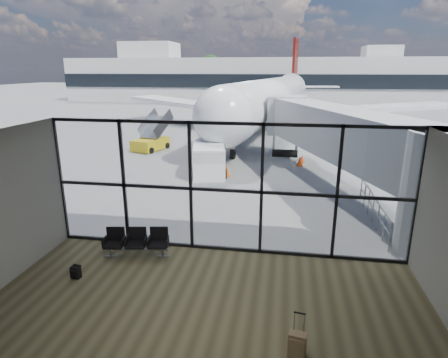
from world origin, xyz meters
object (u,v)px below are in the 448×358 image
(backpack, at_px, (76,272))
(suitcase, at_px, (297,345))
(service_van, at_px, (209,158))
(seating_row, at_px, (137,240))
(belt_loader, at_px, (224,138))
(mobile_stairs, at_px, (151,142))
(airliner, at_px, (273,98))

(backpack, bearing_deg, suitcase, -8.91)
(suitcase, distance_m, service_van, 15.30)
(seating_row, distance_m, belt_loader, 19.51)
(service_van, height_order, belt_loader, service_van)
(suitcase, height_order, service_van, service_van)
(service_van, xyz_separation_m, belt_loader, (-0.59, 8.96, -0.39))
(backpack, relative_size, mobile_stairs, 0.11)
(service_van, bearing_deg, seating_row, -103.66)
(seating_row, relative_size, suitcase, 2.06)
(suitcase, relative_size, mobile_stairs, 0.28)
(backpack, xyz_separation_m, airliner, (4.58, 31.38, 2.93))
(seating_row, bearing_deg, airliner, 74.02)
(airliner, bearing_deg, service_van, -91.05)
(backpack, xyz_separation_m, mobile_stairs, (-4.29, 18.34, 0.38))
(airliner, xyz_separation_m, belt_loader, (-3.58, -10.14, -2.59))
(seating_row, xyz_separation_m, service_van, (0.31, 10.55, 0.40))
(backpack, relative_size, belt_loader, 0.12)
(backpack, distance_m, mobile_stairs, 18.84)
(seating_row, bearing_deg, service_van, 78.69)
(backpack, height_order, suitcase, suitcase)
(suitcase, bearing_deg, airliner, 102.67)
(airliner, bearing_deg, seating_row, -88.50)
(backpack, relative_size, suitcase, 0.40)
(airliner, bearing_deg, backpack, -90.44)
(suitcase, bearing_deg, belt_loader, 112.64)
(seating_row, xyz_separation_m, belt_loader, (-0.27, 19.51, 0.01))
(seating_row, xyz_separation_m, suitcase, (5.26, -3.91, -0.21))
(backpack, relative_size, airliner, 0.01)
(belt_loader, bearing_deg, mobile_stairs, -145.47)
(airliner, xyz_separation_m, mobile_stairs, (-8.86, -13.04, -2.55))
(backpack, bearing_deg, seating_row, 63.22)
(suitcase, xyz_separation_m, airliner, (-1.95, 33.56, 2.82))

